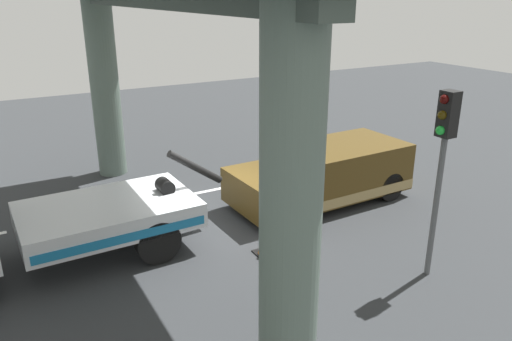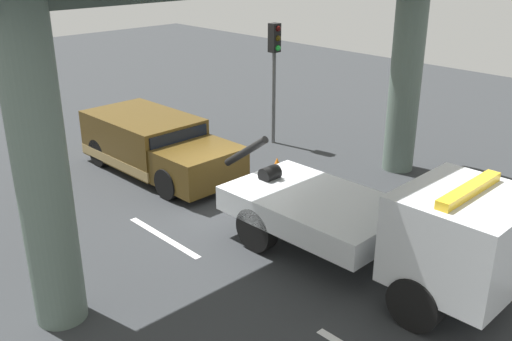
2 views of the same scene
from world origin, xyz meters
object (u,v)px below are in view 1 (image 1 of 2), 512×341
(traffic_cone_orange, at_px, (270,240))
(tow_truck_white, at_px, (14,222))
(traffic_light_near, at_px, (443,145))
(towed_van_green, at_px, (327,174))

(traffic_cone_orange, bearing_deg, tow_truck_white, -20.89)
(tow_truck_white, xyz_separation_m, traffic_light_near, (-7.53, 4.30, 1.68))
(towed_van_green, bearing_deg, traffic_cone_orange, 32.24)
(towed_van_green, xyz_separation_m, traffic_light_near, (0.59, 4.32, 2.10))
(towed_van_green, distance_m, traffic_light_near, 4.84)
(tow_truck_white, height_order, towed_van_green, tow_truck_white)
(traffic_light_near, distance_m, traffic_cone_orange, 4.27)
(traffic_light_near, relative_size, traffic_cone_orange, 5.32)
(traffic_light_near, bearing_deg, towed_van_green, -97.79)
(towed_van_green, relative_size, traffic_light_near, 1.33)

